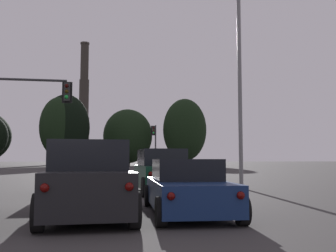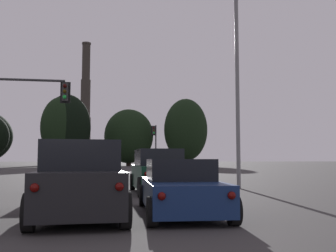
# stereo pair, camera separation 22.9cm
# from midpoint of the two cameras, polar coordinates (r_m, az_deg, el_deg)

# --- Properties ---
(suv_right_lane_front) EXTENTS (2.16, 4.93, 1.86)m
(suv_right_lane_front) POSITION_cam_midpoint_polar(r_m,az_deg,el_deg) (17.01, -1.07, -6.64)
(suv_right_lane_front) COLOR #0F3823
(suv_right_lane_front) RESTS_ON ground_plane
(suv_center_lane_front) EXTENTS (2.10, 4.91, 1.86)m
(suv_center_lane_front) POSITION_cam_midpoint_polar(r_m,az_deg,el_deg) (17.34, -12.47, -6.50)
(suv_center_lane_front) COLOR black
(suv_center_lane_front) RESTS_ON ground_plane
(suv_center_lane_second) EXTENTS (2.26, 4.96, 1.86)m
(suv_center_lane_second) POSITION_cam_midpoint_polar(r_m,az_deg,el_deg) (10.09, -11.84, -7.73)
(suv_center_lane_second) COLOR black
(suv_center_lane_second) RESTS_ON ground_plane
(sedan_right_lane_second) EXTENTS (2.16, 4.77, 1.43)m
(sedan_right_lane_second) POSITION_cam_midpoint_polar(r_m,az_deg,el_deg) (10.43, 2.41, -8.99)
(sedan_right_lane_second) COLOR navy
(sedan_right_lane_second) RESTS_ON ground_plane
(traffic_light_far_right) EXTENTS (0.78, 0.50, 5.83)m
(traffic_light_far_right) POSITION_cam_midpoint_polar(r_m,az_deg,el_deg) (50.39, -1.80, -2.16)
(traffic_light_far_right) COLOR #2D2D30
(traffic_light_far_right) RESTS_ON ground_plane
(street_lamp) EXTENTS (3.30, 0.36, 9.97)m
(street_lamp) POSITION_cam_midpoint_polar(r_m,az_deg,el_deg) (20.28, 9.08, 8.26)
(street_lamp) COLOR slate
(street_lamp) RESTS_ON ground_plane
(smokestack) EXTENTS (7.15, 7.15, 48.87)m
(smokestack) POSITION_cam_midpoint_polar(r_m,az_deg,el_deg) (160.72, -11.89, 1.54)
(smokestack) COLOR #2B2722
(smokestack) RESTS_ON ground_plane
(treeline_far_right) EXTENTS (9.78, 8.80, 15.14)m
(treeline_far_right) POSITION_cam_midpoint_polar(r_m,az_deg,el_deg) (88.32, 2.66, -0.55)
(treeline_far_right) COLOR black
(treeline_far_right) RESTS_ON ground_plane
(treeline_center_right) EXTENTS (11.11, 10.00, 12.93)m
(treeline_center_right) POSITION_cam_midpoint_polar(r_m,az_deg,el_deg) (89.76, -5.63, -1.48)
(treeline_center_right) COLOR black
(treeline_center_right) RESTS_ON ground_plane
(treeline_right_mid) EXTENTS (9.84, 8.86, 15.06)m
(treeline_right_mid) POSITION_cam_midpoint_polar(r_m,az_deg,el_deg) (84.45, -14.40, -0.25)
(treeline_right_mid) COLOR black
(treeline_right_mid) RESTS_ON ground_plane
(treeline_center_left) EXTENTS (7.92, 7.13, 14.30)m
(treeline_center_left) POSITION_cam_midpoint_polar(r_m,az_deg,el_deg) (83.46, -15.30, -0.13)
(treeline_center_left) COLOR black
(treeline_center_left) RESTS_ON ground_plane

